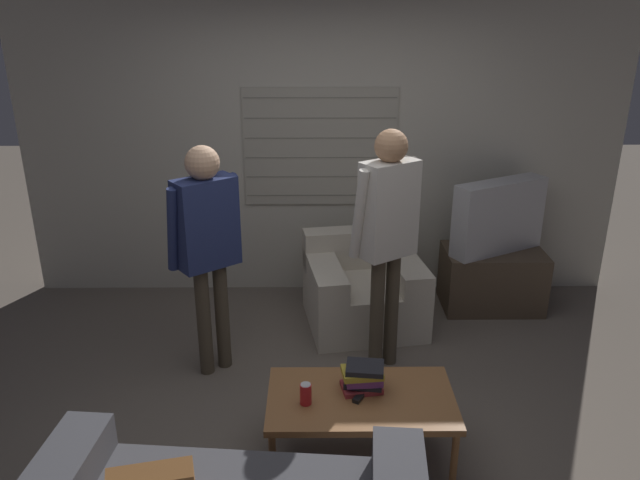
# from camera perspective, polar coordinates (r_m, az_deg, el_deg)

# --- Properties ---
(ground_plane) EXTENTS (16.00, 16.00, 0.00)m
(ground_plane) POSITION_cam_1_polar(r_m,az_deg,el_deg) (4.16, 0.53, -16.34)
(ground_plane) COLOR #665B51
(wall_back) EXTENTS (5.20, 0.08, 2.55)m
(wall_back) POSITION_cam_1_polar(r_m,az_deg,el_deg) (5.47, 0.20, 7.96)
(wall_back) COLOR #BCB7A8
(wall_back) RESTS_ON ground_plane
(armchair_beige) EXTENTS (1.02, 0.97, 0.72)m
(armchair_beige) POSITION_cam_1_polar(r_m,az_deg,el_deg) (5.17, 3.95, -4.51)
(armchair_beige) COLOR beige
(armchair_beige) RESTS_ON ground_plane
(coffee_table) EXTENTS (1.07, 0.61, 0.42)m
(coffee_table) POSITION_cam_1_polar(r_m,az_deg,el_deg) (3.68, 3.76, -14.58)
(coffee_table) COLOR brown
(coffee_table) RESTS_ON ground_plane
(tv_stand) EXTENTS (0.84, 0.52, 0.52)m
(tv_stand) POSITION_cam_1_polar(r_m,az_deg,el_deg) (5.62, 15.43, -3.42)
(tv_stand) COLOR #4C3D2D
(tv_stand) RESTS_ON ground_plane
(tv) EXTENTS (0.84, 0.57, 0.62)m
(tv) POSITION_cam_1_polar(r_m,az_deg,el_deg) (5.42, 15.99, 2.07)
(tv) COLOR #B2B2B7
(tv) RESTS_ON tv_stand
(person_left_standing) EXTENTS (0.50, 0.78, 1.66)m
(person_left_standing) POSITION_cam_1_polar(r_m,az_deg,el_deg) (4.27, -10.34, 0.59)
(person_left_standing) COLOR #4C4233
(person_left_standing) RESTS_ON ground_plane
(person_right_standing) EXTENTS (0.49, 0.81, 1.76)m
(person_right_standing) POSITION_cam_1_polar(r_m,az_deg,el_deg) (4.25, 6.13, 1.59)
(person_right_standing) COLOR #4C4233
(person_right_standing) RESTS_ON ground_plane
(book_stack) EXTENTS (0.26, 0.20, 0.17)m
(book_stack) POSITION_cam_1_polar(r_m,az_deg,el_deg) (3.67, 3.96, -12.41)
(book_stack) COLOR maroon
(book_stack) RESTS_ON coffee_table
(soda_can) EXTENTS (0.07, 0.07, 0.13)m
(soda_can) POSITION_cam_1_polar(r_m,az_deg,el_deg) (3.57, -1.31, -13.89)
(soda_can) COLOR red
(soda_can) RESTS_ON coffee_table
(spare_remote) EXTENTS (0.10, 0.13, 0.02)m
(spare_remote) POSITION_cam_1_polar(r_m,az_deg,el_deg) (3.65, 3.69, -14.03)
(spare_remote) COLOR black
(spare_remote) RESTS_ON coffee_table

